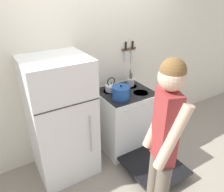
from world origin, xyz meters
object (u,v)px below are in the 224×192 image
tea_kettle (111,87)px  utensil_jar (131,82)px  refrigerator (61,119)px  dutch_oven_pot (121,93)px  person (163,146)px  stove_range (126,121)px

tea_kettle → utensil_jar: utensil_jar is taller
refrigerator → tea_kettle: refrigerator is taller
dutch_oven_pot → utensil_jar: (0.35, 0.27, -0.02)m
refrigerator → person: bearing=-68.1°
refrigerator → person: (0.49, -1.23, 0.24)m
refrigerator → utensil_jar: bearing=7.2°
stove_range → person: person is taller
refrigerator → utensil_jar: refrigerator is taller
person → stove_range: bearing=-0.6°
refrigerator → utensil_jar: size_ratio=5.56×
refrigerator → person: person is taller
stove_range → tea_kettle: bearing=131.9°
stove_range → utensil_jar: (0.18, 0.18, 0.52)m
dutch_oven_pot → refrigerator: bearing=170.7°
refrigerator → tea_kettle: 0.83m
stove_range → utensil_jar: 0.58m
refrigerator → dutch_oven_pot: bearing=-9.3°
stove_range → person: 1.40m
tea_kettle → person: person is taller
stove_range → utensil_jar: utensil_jar is taller
refrigerator → person: size_ratio=0.87×
dutch_oven_pot → person: size_ratio=0.16×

